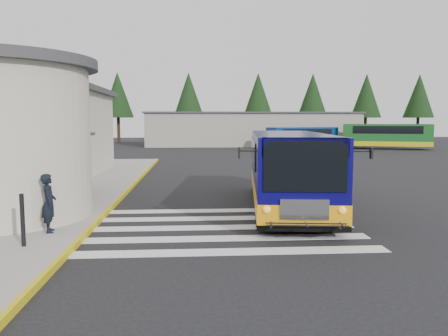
{
  "coord_description": "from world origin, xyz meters",
  "views": [
    {
      "loc": [
        -1.11,
        -13.22,
        3.08
      ],
      "look_at": [
        -0.27,
        -0.5,
        1.71
      ],
      "focal_mm": 35.0,
      "sensor_mm": 36.0,
      "label": 1
    }
  ],
  "objects": [
    {
      "name": "ground",
      "position": [
        0.0,
        0.0,
        0.0
      ],
      "size": [
        140.0,
        140.0,
        0.0
      ],
      "primitive_type": "plane",
      "color": "black",
      "rests_on": "ground"
    },
    {
      "name": "curb_strip",
      "position": [
        -4.05,
        4.0,
        0.08
      ],
      "size": [
        0.12,
        34.0,
        0.16
      ],
      "primitive_type": "cube",
      "color": "gold",
      "rests_on": "ground"
    },
    {
      "name": "crosswalk",
      "position": [
        -0.5,
        -0.8,
        0.01
      ],
      "size": [
        8.0,
        5.35,
        0.01
      ],
      "color": "silver",
      "rests_on": "ground"
    },
    {
      "name": "depot_building",
      "position": [
        6.0,
        42.0,
        2.11
      ],
      "size": [
        26.4,
        8.4,
        4.2
      ],
      "color": "gray",
      "rests_on": "ground"
    },
    {
      "name": "tree_line",
      "position": [
        6.29,
        50.0,
        6.77
      ],
      "size": [
        58.4,
        4.4,
        10.0
      ],
      "color": "black",
      "rests_on": "ground"
    },
    {
      "name": "transit_bus",
      "position": [
        2.18,
        1.97,
        1.27
      ],
      "size": [
        3.9,
        9.63,
        2.66
      ],
      "rotation": [
        0.0,
        0.0,
        -0.11
      ],
      "color": "#0B0753",
      "rests_on": "ground"
    },
    {
      "name": "pedestrian_a",
      "position": [
        -4.99,
        -1.57,
        0.93
      ],
      "size": [
        0.52,
        0.65,
        1.56
      ],
      "primitive_type": "imported",
      "rotation": [
        0.0,
        0.0,
        1.86
      ],
      "color": "black",
      "rests_on": "sidewalk"
    },
    {
      "name": "bollard",
      "position": [
        -5.16,
        -2.89,
        0.78
      ],
      "size": [
        0.1,
        0.1,
        1.25
      ],
      "primitive_type": "cylinder",
      "color": "black",
      "rests_on": "sidewalk"
    },
    {
      "name": "far_bus_a",
      "position": [
        10.86,
        35.01,
        1.35
      ],
      "size": [
        8.34,
        4.64,
        2.07
      ],
      "rotation": [
        0.0,
        0.0,
        1.89
      ],
      "color": "navy",
      "rests_on": "ground"
    },
    {
      "name": "far_bus_b",
      "position": [
        19.99,
        33.86,
        1.55
      ],
      "size": [
        9.61,
        5.46,
        2.39
      ],
      "rotation": [
        0.0,
        0.0,
        1.24
      ],
      "color": "#16531F",
      "rests_on": "ground"
    }
  ]
}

